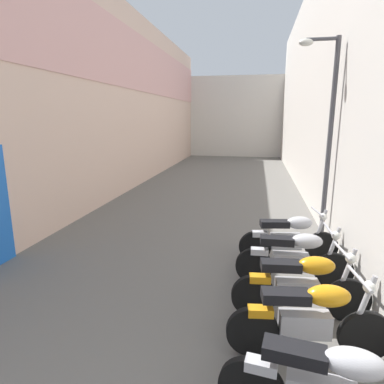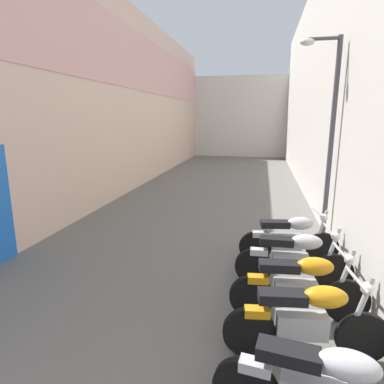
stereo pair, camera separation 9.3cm
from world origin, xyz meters
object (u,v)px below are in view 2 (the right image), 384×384
at_px(motorcycle_seventh, 290,238).
at_px(street_lamp, 327,127).
at_px(motorcycle_fourth, 307,319).
at_px(motorcycle_fifth, 300,285).
at_px(motorcycle_sixth, 294,258).

relative_size(motorcycle_seventh, street_lamp, 0.44).
bearing_deg(street_lamp, motorcycle_seventh, -120.77).
xyz_separation_m(motorcycle_fourth, motorcycle_seventh, (-0.00, 2.61, 0.00)).
height_order(motorcycle_fourth, motorcycle_fifth, same).
xyz_separation_m(motorcycle_fifth, motorcycle_seventh, (-0.00, 1.83, 0.00)).
bearing_deg(motorcycle_fourth, motorcycle_sixth, 90.00).
bearing_deg(street_lamp, motorcycle_fourth, -100.40).
xyz_separation_m(motorcycle_fifth, motorcycle_sixth, (0.00, 0.91, 0.00)).
height_order(motorcycle_fourth, motorcycle_seventh, same).
bearing_deg(motorcycle_fourth, motorcycle_fifth, 90.00).
relative_size(motorcycle_fifth, motorcycle_sixth, 1.00).
distance_m(motorcycle_sixth, motorcycle_seventh, 0.92).
distance_m(motorcycle_seventh, street_lamp, 2.41).
distance_m(motorcycle_fifth, street_lamp, 3.67).
bearing_deg(street_lamp, motorcycle_fifth, -103.01).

